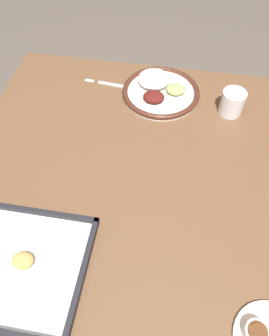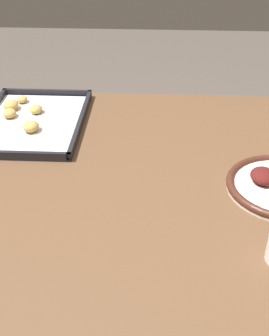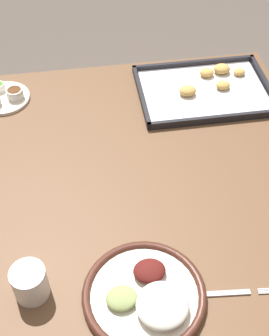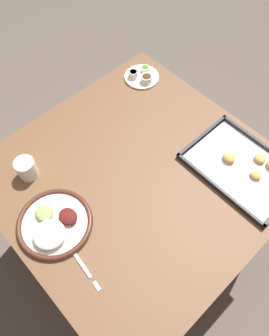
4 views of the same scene
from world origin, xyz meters
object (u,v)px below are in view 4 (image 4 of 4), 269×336
Objects in this scene: saucer_plate at (142,76)px; baking_tray at (244,167)px; dinner_plate at (54,224)px; fork at (81,263)px; drinking_cup at (27,169)px.

saucer_plate is 0.39× the size of baking_tray.
dinner_plate is 0.84m from saucer_plate.
dinner_plate is 0.17m from fork.
fork is 0.48× the size of baking_tray.
dinner_plate is at bearing -179.62° from fork.
fork is 0.93m from saucer_plate.
dinner_plate is at bearing -66.17° from saucer_plate.
baking_tray is 5.07× the size of drinking_cup.
dinner_plate is 1.65× the size of saucer_plate.
saucer_plate reaches higher than baking_tray.
drinking_cup is (-0.42, 0.07, 0.04)m from fork.
dinner_plate is 0.65× the size of baking_tray.
fork is 2.43× the size of drinking_cup.
baking_tray is at bearing 83.62° from fork.
baking_tray is (0.66, -0.06, -0.00)m from saucer_plate.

